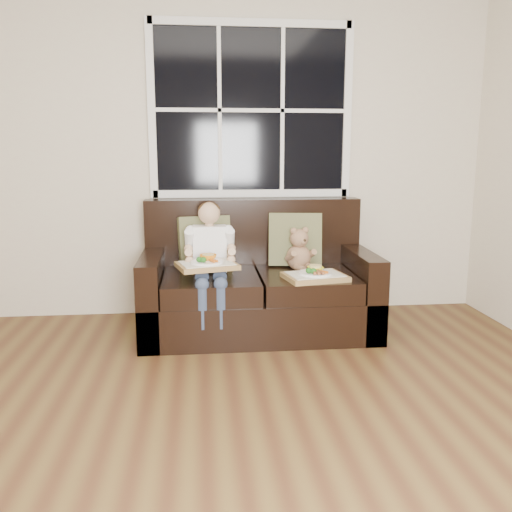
{
  "coord_description": "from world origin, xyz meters",
  "views": [
    {
      "loc": [
        -0.08,
        -1.94,
        1.33
      ],
      "look_at": [
        0.3,
        1.85,
        0.59
      ],
      "focal_mm": 38.0,
      "sensor_mm": 36.0,
      "label": 1
    }
  ],
  "objects": [
    {
      "name": "teddy_bear",
      "position": [
        0.65,
        2.05,
        0.58
      ],
      "size": [
        0.23,
        0.27,
        0.33
      ],
      "rotation": [
        0.0,
        0.0,
        0.32
      ],
      "color": "#A57B57",
      "rests_on": "loveseat"
    },
    {
      "name": "tray_left",
      "position": [
        -0.05,
        1.7,
        0.57
      ],
      "size": [
        0.46,
        0.39,
        0.09
      ],
      "rotation": [
        0.0,
        0.0,
        0.26
      ],
      "color": "olive",
      "rests_on": "child"
    },
    {
      "name": "child",
      "position": [
        -0.02,
        1.9,
        0.63
      ],
      "size": [
        0.35,
        0.59,
        0.8
      ],
      "color": "white",
      "rests_on": "loveseat"
    },
    {
      "name": "ground",
      "position": [
        0.0,
        0.0,
        0.0
      ],
      "size": [
        5.0,
        5.0,
        0.0
      ],
      "primitive_type": "plane",
      "color": "brown",
      "rests_on": "ground"
    },
    {
      "name": "loveseat",
      "position": [
        0.33,
        2.02,
        0.31
      ],
      "size": [
        1.7,
        0.92,
        0.96
      ],
      "color": "black",
      "rests_on": "ground"
    },
    {
      "name": "tray_right",
      "position": [
        0.7,
        1.69,
        0.48
      ],
      "size": [
        0.47,
        0.39,
        0.09
      ],
      "rotation": [
        0.0,
        0.0,
        0.19
      ],
      "color": "olive",
      "rests_on": "loveseat"
    },
    {
      "name": "window_back",
      "position": [
        0.33,
        2.48,
        1.65
      ],
      "size": [
        1.62,
        0.04,
        1.37
      ],
      "color": "black",
      "rests_on": "room_walls"
    },
    {
      "name": "room_walls",
      "position": [
        0.0,
        0.0,
        1.59
      ],
      "size": [
        4.52,
        5.02,
        2.71
      ],
      "color": "beige",
      "rests_on": "ground"
    },
    {
      "name": "pillow_left",
      "position": [
        -0.06,
        2.17,
        0.65
      ],
      "size": [
        0.42,
        0.25,
        0.41
      ],
      "rotation": [
        -0.21,
        0.0,
        0.2
      ],
      "color": "#666941",
      "rests_on": "loveseat"
    },
    {
      "name": "pillow_right",
      "position": [
        0.64,
        2.17,
        0.65
      ],
      "size": [
        0.43,
        0.24,
        0.42
      ],
      "rotation": [
        -0.21,
        0.0,
        -0.13
      ],
      "color": "#666941",
      "rests_on": "loveseat"
    }
  ]
}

